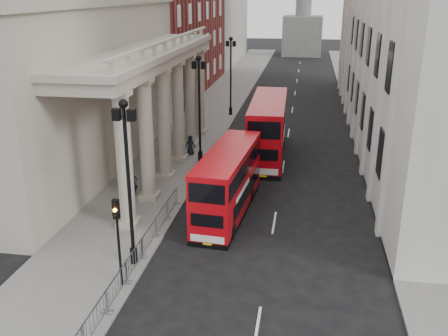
{
  "coord_description": "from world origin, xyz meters",
  "views": [
    {
      "loc": [
        7.44,
        -16.91,
        13.01
      ],
      "look_at": [
        2.93,
        10.26,
        3.17
      ],
      "focal_mm": 40.0,
      "sensor_mm": 36.0,
      "label": 1
    }
  ],
  "objects_px": {
    "bus_near": "(228,181)",
    "traffic_light": "(117,227)",
    "lamp_post_south": "(128,173)",
    "pedestrian_a": "(133,183)",
    "bus_far": "(268,127)",
    "pedestrian_b": "(150,167)",
    "lamp_post_north": "(231,71)",
    "pedestrian_c": "(190,145)",
    "lamp_post_mid": "(199,102)"
  },
  "relations": [
    {
      "from": "lamp_post_north",
      "to": "pedestrian_a",
      "type": "distance_m",
      "value": 24.07
    },
    {
      "from": "bus_near",
      "to": "lamp_post_mid",
      "type": "bearing_deg",
      "value": 116.62
    },
    {
      "from": "traffic_light",
      "to": "bus_near",
      "type": "bearing_deg",
      "value": 68.04
    },
    {
      "from": "lamp_post_north",
      "to": "pedestrian_b",
      "type": "distance_m",
      "value": 20.83
    },
    {
      "from": "lamp_post_mid",
      "to": "bus_far",
      "type": "bearing_deg",
      "value": 24.34
    },
    {
      "from": "bus_far",
      "to": "pedestrian_a",
      "type": "height_order",
      "value": "bus_far"
    },
    {
      "from": "lamp_post_north",
      "to": "pedestrian_c",
      "type": "xyz_separation_m",
      "value": [
        -1.15,
        -14.51,
        -3.98
      ]
    },
    {
      "from": "lamp_post_mid",
      "to": "bus_far",
      "type": "relative_size",
      "value": 0.75
    },
    {
      "from": "lamp_post_mid",
      "to": "pedestrian_b",
      "type": "height_order",
      "value": "lamp_post_mid"
    },
    {
      "from": "lamp_post_south",
      "to": "bus_near",
      "type": "xyz_separation_m",
      "value": [
        3.68,
        6.86,
        -2.8
      ]
    },
    {
      "from": "lamp_post_south",
      "to": "traffic_light",
      "type": "distance_m",
      "value": 2.71
    },
    {
      "from": "lamp_post_north",
      "to": "pedestrian_c",
      "type": "relative_size",
      "value": 5.1
    },
    {
      "from": "lamp_post_mid",
      "to": "lamp_post_north",
      "type": "xyz_separation_m",
      "value": [
        0.0,
        16.0,
        0.0
      ]
    },
    {
      "from": "pedestrian_a",
      "to": "lamp_post_south",
      "type": "bearing_deg",
      "value": -105.37
    },
    {
      "from": "bus_far",
      "to": "pedestrian_b",
      "type": "height_order",
      "value": "bus_far"
    },
    {
      "from": "lamp_post_south",
      "to": "lamp_post_north",
      "type": "height_order",
      "value": "same"
    },
    {
      "from": "lamp_post_north",
      "to": "traffic_light",
      "type": "xyz_separation_m",
      "value": [
        0.1,
        -34.02,
        -1.8
      ]
    },
    {
      "from": "traffic_light",
      "to": "bus_near",
      "type": "xyz_separation_m",
      "value": [
        3.58,
        8.88,
        -0.99
      ]
    },
    {
      "from": "bus_near",
      "to": "lamp_post_south",
      "type": "bearing_deg",
      "value": -113.52
    },
    {
      "from": "bus_near",
      "to": "pedestrian_a",
      "type": "xyz_separation_m",
      "value": [
        -6.61,
        1.58,
        -1.17
      ]
    },
    {
      "from": "lamp_post_north",
      "to": "pedestrian_b",
      "type": "relative_size",
      "value": 5.27
    },
    {
      "from": "bus_far",
      "to": "bus_near",
      "type": "bearing_deg",
      "value": -98.7
    },
    {
      "from": "lamp_post_north",
      "to": "bus_near",
      "type": "bearing_deg",
      "value": -81.67
    },
    {
      "from": "bus_near",
      "to": "traffic_light",
      "type": "bearing_deg",
      "value": -107.27
    },
    {
      "from": "lamp_post_north",
      "to": "pedestrian_b",
      "type": "bearing_deg",
      "value": -97.83
    },
    {
      "from": "bus_near",
      "to": "bus_far",
      "type": "bearing_deg",
      "value": 87.37
    },
    {
      "from": "lamp_post_north",
      "to": "pedestrian_c",
      "type": "bearing_deg",
      "value": -94.52
    },
    {
      "from": "lamp_post_mid",
      "to": "pedestrian_c",
      "type": "xyz_separation_m",
      "value": [
        -1.15,
        1.49,
        -3.98
      ]
    },
    {
      "from": "pedestrian_b",
      "to": "pedestrian_c",
      "type": "distance_m",
      "value": 5.97
    },
    {
      "from": "traffic_light",
      "to": "bus_far",
      "type": "bearing_deg",
      "value": 76.05
    },
    {
      "from": "lamp_post_mid",
      "to": "pedestrian_b",
      "type": "bearing_deg",
      "value": -123.22
    },
    {
      "from": "lamp_post_mid",
      "to": "bus_near",
      "type": "xyz_separation_m",
      "value": [
        3.68,
        -9.14,
        -2.8
      ]
    },
    {
      "from": "bus_near",
      "to": "pedestrian_b",
      "type": "bearing_deg",
      "value": 147.6
    },
    {
      "from": "lamp_post_mid",
      "to": "pedestrian_c",
      "type": "distance_m",
      "value": 4.4
    },
    {
      "from": "bus_near",
      "to": "pedestrian_b",
      "type": "height_order",
      "value": "bus_near"
    },
    {
      "from": "lamp_post_south",
      "to": "pedestrian_a",
      "type": "distance_m",
      "value": 9.77
    },
    {
      "from": "lamp_post_south",
      "to": "bus_far",
      "type": "distance_m",
      "value": 19.19
    },
    {
      "from": "lamp_post_south",
      "to": "pedestrian_c",
      "type": "xyz_separation_m",
      "value": [
        -1.15,
        17.49,
        -3.98
      ]
    },
    {
      "from": "bus_far",
      "to": "pedestrian_b",
      "type": "bearing_deg",
      "value": -141.71
    },
    {
      "from": "lamp_post_mid",
      "to": "bus_far",
      "type": "xyz_separation_m",
      "value": [
        5.15,
        2.33,
        -2.41
      ]
    },
    {
      "from": "traffic_light",
      "to": "pedestrian_c",
      "type": "relative_size",
      "value": 2.64
    },
    {
      "from": "lamp_post_north",
      "to": "bus_near",
      "type": "distance_m",
      "value": 25.56
    },
    {
      "from": "lamp_post_south",
      "to": "bus_far",
      "type": "height_order",
      "value": "lamp_post_south"
    },
    {
      "from": "pedestrian_c",
      "to": "lamp_post_south",
      "type": "bearing_deg",
      "value": -99.68
    },
    {
      "from": "lamp_post_north",
      "to": "traffic_light",
      "type": "relative_size",
      "value": 1.93
    },
    {
      "from": "bus_near",
      "to": "pedestrian_a",
      "type": "bearing_deg",
      "value": 171.27
    },
    {
      "from": "pedestrian_b",
      "to": "pedestrian_c",
      "type": "height_order",
      "value": "pedestrian_c"
    },
    {
      "from": "traffic_light",
      "to": "pedestrian_c",
      "type": "xyz_separation_m",
      "value": [
        -1.25,
        19.51,
        -2.17
      ]
    },
    {
      "from": "pedestrian_b",
      "to": "pedestrian_a",
      "type": "bearing_deg",
      "value": 75.19
    },
    {
      "from": "lamp_post_mid",
      "to": "pedestrian_b",
      "type": "distance_m",
      "value": 6.47
    }
  ]
}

